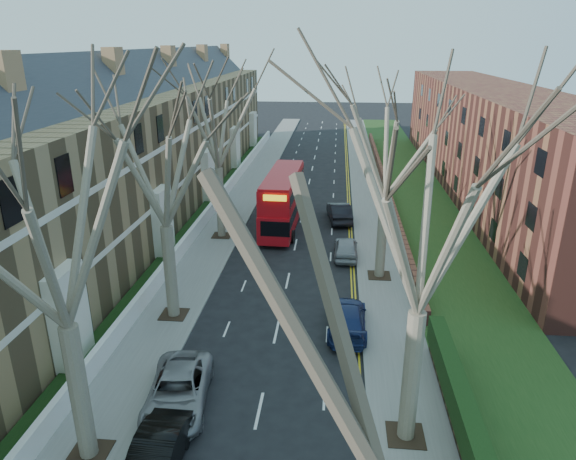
# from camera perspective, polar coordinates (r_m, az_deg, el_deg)

# --- Properties ---
(pavement_left) EXTENTS (3.00, 102.00, 0.12)m
(pavement_left) POSITION_cam_1_polar(r_m,az_deg,el_deg) (49.54, -4.96, 3.85)
(pavement_left) COLOR slate
(pavement_left) RESTS_ON ground
(pavement_right) EXTENTS (3.00, 102.00, 0.12)m
(pavement_right) POSITION_cam_1_polar(r_m,az_deg,el_deg) (48.87, 9.05, 3.44)
(pavement_right) COLOR slate
(pavement_right) RESTS_ON ground
(terrace_left) EXTENTS (9.70, 78.00, 13.60)m
(terrace_left) POSITION_cam_1_polar(r_m,az_deg,el_deg) (42.90, -17.32, 7.96)
(terrace_left) COLOR olive
(terrace_left) RESTS_ON ground
(flats_right) EXTENTS (13.97, 54.00, 10.00)m
(flats_right) POSITION_cam_1_polar(r_m,az_deg,el_deg) (53.57, 21.60, 9.18)
(flats_right) COLOR brown
(flats_right) RESTS_ON ground
(front_wall_left) EXTENTS (0.30, 78.00, 1.00)m
(front_wall_left) POSITION_cam_1_polar(r_m,az_deg,el_deg) (42.28, -9.10, 1.55)
(front_wall_left) COLOR white
(front_wall_left) RESTS_ON ground
(grass_verge_right) EXTENTS (6.00, 102.00, 0.06)m
(grass_verge_right) POSITION_cam_1_polar(r_m,az_deg,el_deg) (49.34, 14.28, 3.33)
(grass_verge_right) COLOR #1E3E16
(grass_verge_right) RESTS_ON ground
(tree_left_mid) EXTENTS (10.50, 10.50, 14.71)m
(tree_left_mid) POSITION_cam_1_polar(r_m,az_deg,el_deg) (16.73, -25.25, 2.78)
(tree_left_mid) COLOR #6F624F
(tree_left_mid) RESTS_ON ground
(tree_left_far) EXTENTS (10.15, 10.15, 14.22)m
(tree_left_far) POSITION_cam_1_polar(r_m,az_deg,el_deg) (25.63, -14.11, 8.92)
(tree_left_far) COLOR #6F624F
(tree_left_far) RESTS_ON ground
(tree_left_dist) EXTENTS (10.50, 10.50, 14.71)m
(tree_left_dist) POSITION_cam_1_polar(r_m,az_deg,el_deg) (36.98, -8.03, 13.16)
(tree_left_dist) COLOR #6F624F
(tree_left_dist) RESTS_ON ground
(tree_right_mid) EXTENTS (10.50, 10.50, 14.71)m
(tree_right_mid) POSITION_cam_1_polar(r_m,az_deg,el_deg) (16.60, 15.44, 3.88)
(tree_right_mid) COLOR #6F624F
(tree_right_mid) RESTS_ON ground
(tree_right_far) EXTENTS (10.15, 10.15, 14.22)m
(tree_right_far) POSITION_cam_1_polar(r_m,az_deg,el_deg) (30.24, 11.16, 10.81)
(tree_right_far) COLOR #6F624F
(tree_right_far) RESTS_ON ground
(double_decker_bus) EXTENTS (2.87, 10.26, 4.29)m
(double_decker_bus) POSITION_cam_1_polar(r_m,az_deg,el_deg) (40.51, -0.59, 3.17)
(double_decker_bus) COLOR #AC0C13
(double_decker_bus) RESTS_ON ground
(car_left_mid) EXTENTS (1.53, 4.36, 1.43)m
(car_left_mid) POSITION_cam_1_polar(r_m,az_deg,el_deg) (19.61, -14.54, -23.31)
(car_left_mid) COLOR black
(car_left_mid) RESTS_ON ground
(car_left_far) EXTENTS (2.95, 5.38, 1.43)m
(car_left_far) POSITION_cam_1_polar(r_m,az_deg,el_deg) (22.23, -12.13, -17.06)
(car_left_far) COLOR gray
(car_left_far) RESTS_ON ground
(car_right_near) EXTENTS (2.01, 4.87, 1.41)m
(car_right_near) POSITION_cam_1_polar(r_m,az_deg,el_deg) (26.76, 6.57, -9.72)
(car_right_near) COLOR navy
(car_right_near) RESTS_ON ground
(car_right_mid) EXTENTS (1.63, 4.00, 1.36)m
(car_right_mid) POSITION_cam_1_polar(r_m,az_deg,el_deg) (35.45, 6.45, -1.96)
(car_right_mid) COLOR gray
(car_right_mid) RESTS_ON ground
(car_right_far) EXTENTS (2.25, 4.86, 1.54)m
(car_right_far) POSITION_cam_1_polar(r_m,az_deg,el_deg) (42.47, 5.72, 2.01)
(car_right_far) COLOR black
(car_right_far) RESTS_ON ground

